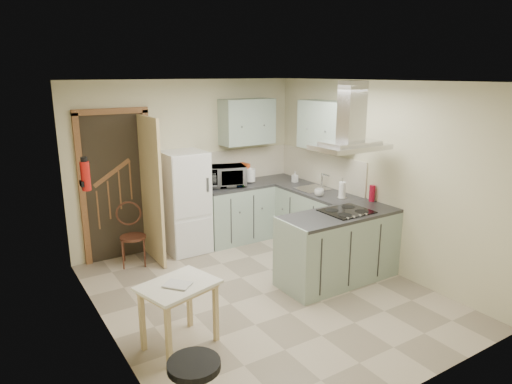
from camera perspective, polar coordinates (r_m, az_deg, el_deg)
floor at (r=5.65m, az=0.96°, el=-12.61°), size 4.20×4.20×0.00m
ceiling at (r=5.02m, az=1.08°, el=13.66°), size 4.20×4.20×0.00m
back_wall at (r=7.00m, az=-8.52°, el=3.49°), size 3.60×0.00×3.60m
left_wall at (r=4.50m, az=-18.52°, el=-3.43°), size 0.00×4.20×4.20m
right_wall at (r=6.34m, az=14.74°, el=2.00°), size 0.00×4.20×4.20m
doorway at (r=6.65m, az=-17.01°, el=0.66°), size 1.10×0.12×2.10m
fridge at (r=6.77m, az=-8.86°, el=-1.26°), size 0.60×0.60×1.50m
counter_back at (r=7.22m, az=-2.51°, el=-2.55°), size 1.08×0.60×0.90m
counter_right at (r=7.14m, az=6.07°, el=-2.83°), size 0.60×1.95×0.90m
splashback at (r=7.44m, az=-1.68°, el=3.53°), size 1.68×0.02×0.50m
wall_cabinet_back at (r=7.19m, az=-1.12°, el=8.79°), size 0.85×0.35×0.70m
wall_cabinet_right at (r=6.72m, az=8.71°, el=8.21°), size 0.35×0.90×0.70m
peninsula at (r=5.92m, az=10.33°, el=-6.76°), size 1.55×0.65×0.90m
hob at (r=5.83m, az=11.26°, el=-2.38°), size 0.58×0.50×0.01m
extractor_hood at (r=5.65m, az=11.67°, el=5.54°), size 0.90×0.55×0.10m
sink at (r=6.89m, az=7.08°, el=0.42°), size 0.45×0.40×0.01m
fire_extinguisher at (r=5.30m, az=-20.54°, el=1.88°), size 0.10×0.10×0.32m
drop_leaf_table at (r=4.62m, az=-9.54°, el=-14.88°), size 0.81×0.69×0.65m
bentwood_chair at (r=6.52m, az=-15.13°, el=-5.48°), size 0.45×0.45×0.80m
microwave at (r=6.99m, az=-3.79°, el=2.01°), size 0.66×0.53×0.32m
kettle at (r=7.22m, az=-0.72°, el=2.13°), size 0.21×0.21×0.24m
cereal_box at (r=7.32m, az=-1.42°, el=2.51°), size 0.10×0.20×0.29m
soap_bottle at (r=7.27m, az=4.89°, el=1.89°), size 0.08×0.08×0.17m
paper_towel at (r=6.42m, az=10.72°, el=0.27°), size 0.11×0.11×0.24m
cup at (r=6.49m, az=7.89°, el=-0.07°), size 0.15×0.15×0.10m
red_bottle at (r=6.35m, az=14.30°, el=-0.16°), size 0.10×0.10×0.22m
book at (r=4.34m, az=-10.36°, el=-11.30°), size 0.29×0.30×0.11m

